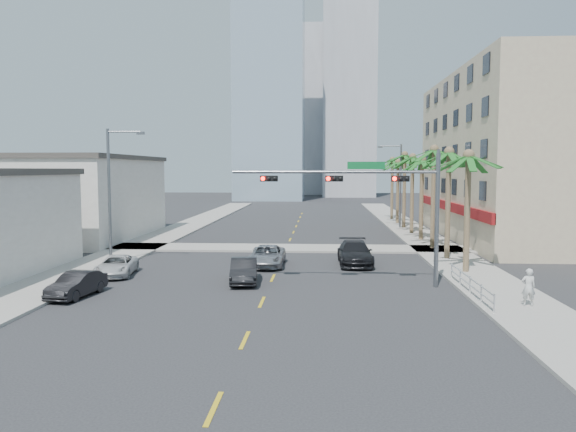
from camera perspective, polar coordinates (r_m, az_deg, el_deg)
The scene contains 27 objects.
ground at distance 23.33m, azimuth -3.74°, elevation -11.02°, with size 260.00×260.00×0.00m, color #262628.
sidewalk_right at distance 43.71m, azimuth 15.54°, elevation -3.66°, with size 4.00×120.00×0.15m, color gray.
sidewalk_left at distance 45.24m, azimuth -15.76°, elevation -3.38°, with size 4.00×120.00×0.15m, color gray.
sidewalk_cross at distance 44.80m, azimuth -0.22°, elevation -3.28°, with size 80.00×4.00×0.15m, color gray.
building_right at distance 55.68m, azimuth 23.69°, elevation 5.55°, with size 15.25×28.00×15.00m.
building_left_far at distance 55.08m, azimuth -20.49°, elevation 1.61°, with size 11.00×18.00×7.20m, color beige.
tower_far_left at distance 119.09m, azimuth -1.86°, elevation 13.29°, with size 14.00×14.00×48.00m, color #99B2C6.
tower_far_right at distance 134.51m, azimuth 6.23°, elevation 14.87°, with size 12.00×12.00×60.00m, color #ADADB2.
tower_far_center at distance 148.12m, azimuth 1.19°, elevation 10.44°, with size 16.00×16.00×42.00m, color #ADADB2.
traffic_signal_mast at distance 30.40m, azimuth 9.02°, elevation 2.29°, with size 11.12×0.54×7.20m.
palm_tree_0 at distance 35.38m, azimuth 17.88°, elevation 5.73°, with size 4.80×4.80×7.80m.
palm_tree_1 at distance 40.45m, azimuth 16.05°, elevation 6.12°, with size 4.80×4.80×8.16m.
palm_tree_2 at distance 45.55m, azimuth 14.63°, elevation 6.42°, with size 4.80×4.80×8.52m.
palm_tree_3 at distance 50.64m, azimuth 13.47°, elevation 5.47°, with size 4.80×4.80×7.80m.
palm_tree_4 at distance 55.78m, azimuth 12.55°, elevation 5.77°, with size 4.80×4.80×8.16m.
palm_tree_5 at distance 60.92m, azimuth 11.78°, elevation 6.01°, with size 4.80×4.80×8.52m.
palm_tree_6 at distance 66.06m, azimuth 11.12°, elevation 5.32°, with size 4.80×4.80×7.80m.
palm_tree_7 at distance 71.22m, azimuth 10.56°, elevation 5.56°, with size 4.80×4.80×8.16m.
streetlight_left at distance 38.84m, azimuth -17.44°, elevation 2.65°, with size 2.55×0.25×9.00m.
streetlight_right at distance 60.84m, azimuth 11.18°, elevation 3.46°, with size 2.55×0.25×9.00m.
guardrail at distance 29.79m, azimuth 18.01°, elevation -6.45°, with size 0.08×8.08×1.00m.
car_parked_mid at distance 30.02m, azimuth -20.68°, elevation -6.53°, with size 1.32×3.78×1.25m, color black.
car_parked_far at distance 35.16m, azimuth -17.03°, elevation -4.85°, with size 1.97×4.28×1.19m, color silver.
car_lane_left at distance 31.66m, azimuth -4.50°, elevation -5.55°, with size 1.44×4.14×1.37m, color black.
car_lane_center at distance 36.92m, azimuth -2.15°, elevation -4.08°, with size 2.23×4.83×1.34m, color #A7A6AB.
car_lane_right at distance 37.72m, azimuth 6.81°, elevation -3.75°, with size 2.19×5.39×1.57m, color black.
pedestrian at distance 27.89m, azimuth 23.23°, elevation -6.65°, with size 0.63×0.41×1.72m, color silver.
Camera 1 is at (2.84, -22.27, 6.34)m, focal length 35.00 mm.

